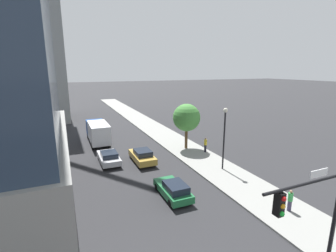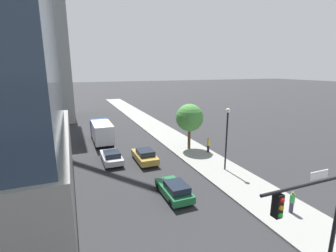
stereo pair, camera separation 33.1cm
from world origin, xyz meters
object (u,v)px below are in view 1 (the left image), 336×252
Objects in this scene: box_truck at (98,131)px; pedestrian_green_shirt at (290,200)px; street_tree at (187,118)px; car_green at (173,189)px; traffic_light_pole at (314,205)px; pedestrian_yellow_shirt at (205,145)px; car_gold at (142,156)px; car_silver at (109,157)px; construction_building at (18,27)px; street_lamp at (224,130)px.

box_truck is 4.81× the size of pedestrian_green_shirt.
street_tree is 12.39m from box_truck.
car_green is 17.69m from box_truck.
pedestrian_yellow_shirt is at bearing 73.25° from traffic_light_pole.
traffic_light_pole is at bearing -81.39° from car_gold.
street_tree reaches higher than car_silver.
car_green is at bearing 105.71° from traffic_light_pole.
street_lamp is (20.49, -35.31, -13.22)m from construction_building.
construction_building reaches higher than car_green.
pedestrian_green_shirt is (6.67, -5.19, 0.27)m from car_green.
car_silver is at bearing 147.76° from street_lamp.
street_tree is 1.30× the size of car_silver.
car_green is at bearing -122.28° from street_tree.
construction_building is at bearing 120.12° from street_lamp.
traffic_light_pole is at bearing -132.98° from pedestrian_green_shirt.
car_silver is at bearing -90.00° from box_truck.
traffic_light_pole reaches higher than box_truck.
car_gold is 1.07× the size of car_green.
pedestrian_yellow_shirt is (11.33, -1.32, 0.37)m from car_silver.
pedestrian_green_shirt is at bearing -89.18° from street_tree.
street_lamp reaches higher than traffic_light_pole.
pedestrian_green_shirt is at bearing 47.02° from traffic_light_pole.
construction_building reaches higher than pedestrian_green_shirt.
street_tree is 1.29× the size of car_gold.
street_tree is 7.56m from car_gold.
street_tree reaches higher than pedestrian_green_shirt.
construction_building reaches higher than street_tree.
box_truck is at bearing -63.75° from construction_building.
street_tree is (20.15, -28.02, -13.29)m from construction_building.
street_lamp is at bearing -32.24° from car_silver.
construction_building is at bearing 125.61° from pedestrian_yellow_shirt.
pedestrian_green_shirt is (0.22, -15.39, -3.15)m from street_tree.
street_tree is at bearing 79.13° from traffic_light_pole.
car_green is 11.29m from pedestrian_yellow_shirt.
traffic_light_pole is 13.06m from street_lamp.
street_lamp is 12.54m from car_silver.
street_lamp is 8.72m from pedestrian_green_shirt.
traffic_light_pole is 27.58m from box_truck.
car_green is at bearing -134.68° from pedestrian_yellow_shirt.
car_gold is (-6.79, 5.21, -3.43)m from street_lamp.
construction_building is 6.88× the size of traffic_light_pole.
traffic_light_pole is 1.29× the size of car_silver.
street_lamp reaches higher than pedestrian_green_shirt.
street_tree is at bearing -35.91° from box_truck.
street_lamp is at bearing 23.25° from car_green.
street_tree reaches higher than pedestrian_yellow_shirt.
traffic_light_pole is 3.56× the size of pedestrian_green_shirt.
street_tree is 0.75× the size of box_truck.
street_tree is (-0.34, 7.29, -0.08)m from street_lamp.
car_green is 2.32× the size of pedestrian_yellow_shirt.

